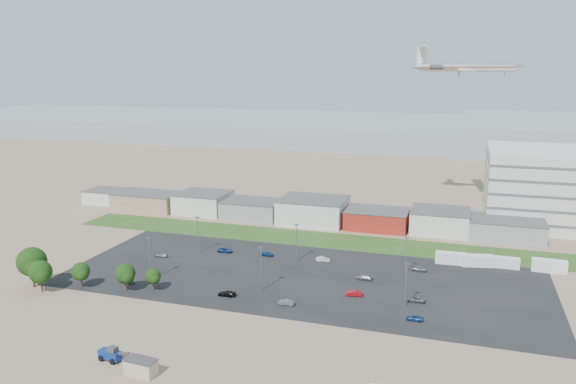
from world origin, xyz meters
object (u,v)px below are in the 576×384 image
at_px(parked_car_11, 323,259).
at_px(parked_car_13, 286,302).
at_px(portable_shed, 141,367).
at_px(parked_car_2, 415,318).
at_px(tree_far_left, 32,265).
at_px(airliner, 467,67).
at_px(telehandler, 110,353).
at_px(parked_car_9, 225,250).
at_px(box_trailer_a, 451,258).
at_px(parked_car_8, 419,269).
at_px(parked_car_6, 267,254).
at_px(parked_car_12, 364,277).
at_px(parked_car_1, 354,293).
at_px(parked_car_5, 161,255).
at_px(parked_car_3, 227,293).
at_px(parked_car_0, 416,299).
at_px(parked_car_10, 127,281).

bearing_deg(parked_car_11, parked_car_13, 170.73).
relative_size(portable_shed, parked_car_2, 1.61).
relative_size(tree_far_left, airliner, 0.28).
height_order(tree_far_left, parked_car_2, tree_far_left).
bearing_deg(airliner, parked_car_2, -101.29).
bearing_deg(telehandler, parked_car_9, 103.05).
relative_size(box_trailer_a, parked_car_8, 2.14).
xyz_separation_m(parked_car_6, parked_car_12, (29.22, -9.77, 0.02)).
relative_size(parked_car_1, parked_car_5, 1.14).
relative_size(parked_car_2, parked_car_8, 0.92).
relative_size(portable_shed, parked_car_9, 1.32).
distance_m(parked_car_3, parked_car_6, 29.64).
bearing_deg(parked_car_11, parked_car_6, 83.43).
relative_size(telehandler, parked_car_3, 1.62).
bearing_deg(telehandler, parked_car_0, 49.17).
height_order(telehandler, parked_car_6, telehandler).
bearing_deg(parked_car_9, parked_car_10, 152.86).
bearing_deg(parked_car_1, parked_car_3, -79.20).
bearing_deg(parked_car_9, portable_shed, -171.22).
xyz_separation_m(portable_shed, parked_car_0, (42.24, 45.86, -0.84)).
distance_m(parked_car_5, parked_car_9, 17.97).
distance_m(parked_car_1, parked_car_6, 35.52).
relative_size(parked_car_2, parked_car_3, 0.83).
distance_m(parked_car_2, parked_car_9, 63.09).
distance_m(parked_car_9, parked_car_10, 31.97).
xyz_separation_m(parked_car_2, parked_car_10, (-69.25, 0.04, -0.01)).
bearing_deg(telehandler, parked_car_2, 41.61).
relative_size(telehandler, airliner, 0.17).
bearing_deg(parked_car_8, parked_car_6, 93.30).
bearing_deg(parked_car_3, parked_car_10, -91.64).
bearing_deg(parked_car_6, parked_car_3, -174.74).
height_order(box_trailer_a, parked_car_3, box_trailer_a).
relative_size(box_trailer_a, parked_car_3, 1.94).
bearing_deg(box_trailer_a, parked_car_5, -167.99).
relative_size(parked_car_10, parked_car_11, 1.07).
xyz_separation_m(telehandler, tree_far_left, (-38.37, 24.42, 4.19)).
height_order(portable_shed, parked_car_3, portable_shed).
relative_size(airliner, parked_car_2, 11.52).
bearing_deg(parked_car_6, box_trailer_a, -75.86).
relative_size(telehandler, parked_car_5, 1.97).
distance_m(portable_shed, parked_car_0, 62.35).
bearing_deg(tree_far_left, parked_car_5, 58.21).
bearing_deg(parked_car_10, parked_car_11, -51.24).
bearing_deg(parked_car_0, parked_car_11, -128.63).
bearing_deg(parked_car_6, parked_car_0, -110.97).
bearing_deg(parked_car_8, parked_car_12, 131.85).
distance_m(box_trailer_a, airliner, 83.90).
distance_m(parked_car_8, parked_car_9, 54.37).
xyz_separation_m(telehandler, parked_car_12, (36.57, 53.27, -0.82)).
distance_m(box_trailer_a, parked_car_1, 36.20).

